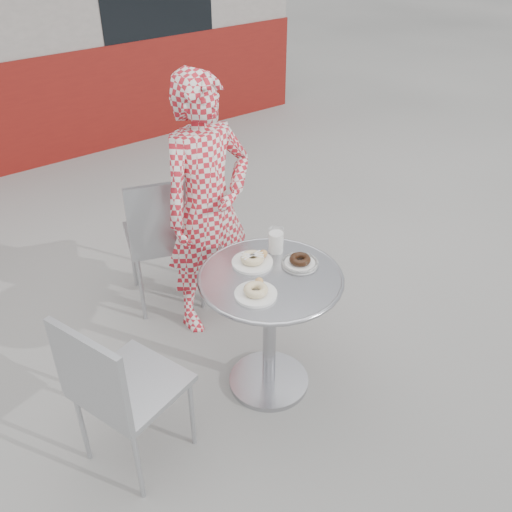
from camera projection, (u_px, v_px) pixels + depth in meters
ground at (273, 388)px, 3.11m from camera, size 60.00×60.00×0.00m
bistro_table at (270, 305)px, 2.84m from camera, size 0.71×0.71×0.72m
chair_far at (166, 261)px, 3.63m from camera, size 0.56×0.56×0.92m
chair_left at (135, 414)px, 2.62m from camera, size 0.53×0.52×0.87m
seated_person at (208, 208)px, 3.20m from camera, size 0.58×0.39×1.55m
plate_far at (253, 260)px, 2.83m from camera, size 0.21×0.21×0.05m
plate_near at (256, 291)px, 2.61m from camera, size 0.20×0.20×0.05m
plate_checker at (300, 262)px, 2.82m from camera, size 0.19×0.19×0.05m
milk_cup at (276, 241)px, 2.89m from camera, size 0.08×0.08×0.13m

